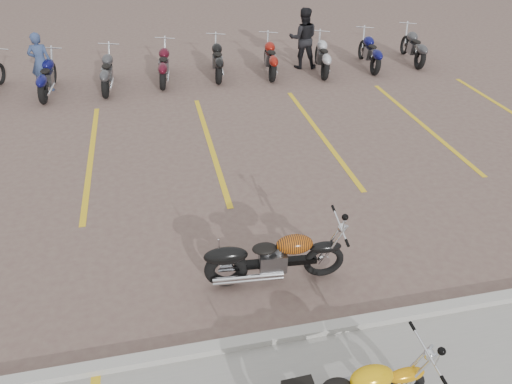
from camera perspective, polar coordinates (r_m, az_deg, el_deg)
ground at (r=8.45m, az=-1.45°, el=-6.60°), size 100.00×100.00×0.00m
curb at (r=7.00m, az=1.87°, el=-16.32°), size 60.00×0.18×0.12m
parking_stripes at (r=11.79m, az=-5.26°, el=5.47°), size 38.00×5.50×0.01m
flame_cruiser at (r=7.59m, az=1.77°, el=-7.63°), size 2.15×0.37×0.88m
person_a at (r=15.87m, az=-23.41°, el=13.45°), size 0.63×0.43×1.69m
person_b at (r=16.69m, az=5.42°, el=17.08°), size 1.05×0.90×1.89m
bg_bike_row at (r=15.69m, az=-10.65°, el=14.18°), size 17.34×2.06×1.10m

